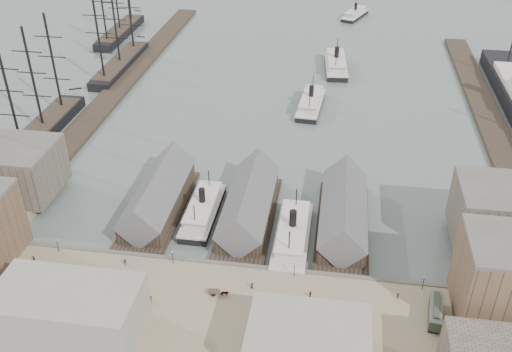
% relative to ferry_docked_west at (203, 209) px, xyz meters
% --- Properties ---
extents(ground, '(900.00, 900.00, 0.00)m').
position_rel_ferry_docked_west_xyz_m(ground, '(13.00, -16.22, -2.26)').
color(ground, '#53605C').
rests_on(ground, ground).
extents(quay, '(180.00, 30.00, 2.00)m').
position_rel_ferry_docked_west_xyz_m(quay, '(13.00, -36.22, -1.26)').
color(quay, '#8B7B5D').
rests_on(quay, ground).
extents(seawall, '(180.00, 1.20, 2.30)m').
position_rel_ferry_docked_west_xyz_m(seawall, '(13.00, -21.42, -1.11)').
color(seawall, '#59544C').
rests_on(seawall, ground).
extents(west_wharf, '(10.00, 220.00, 1.60)m').
position_rel_ferry_docked_west_xyz_m(west_wharf, '(-55.00, 83.78, -1.46)').
color(west_wharf, '#2D231C').
rests_on(west_wharf, ground).
extents(east_wharf, '(10.00, 180.00, 1.60)m').
position_rel_ferry_docked_west_xyz_m(east_wharf, '(91.00, 73.78, -1.46)').
color(east_wharf, '#2D231C').
rests_on(east_wharf, ground).
extents(ferry_shed_west, '(14.00, 42.00, 12.60)m').
position_rel_ferry_docked_west_xyz_m(ferry_shed_west, '(-13.00, 0.66, 2.38)').
color(ferry_shed_west, '#2D231C').
rests_on(ferry_shed_west, ground).
extents(ferry_shed_center, '(14.00, 42.00, 12.60)m').
position_rel_ferry_docked_west_xyz_m(ferry_shed_center, '(13.00, 0.66, 2.38)').
color(ferry_shed_center, '#2D231C').
rests_on(ferry_shed_center, ground).
extents(ferry_shed_east, '(14.00, 42.00, 12.60)m').
position_rel_ferry_docked_west_xyz_m(ferry_shed_east, '(39.00, 0.66, 2.38)').
color(ferry_shed_east, '#2D231C').
rests_on(ferry_shed_east, ground).
extents(warehouse_west_back, '(26.00, 20.00, 14.00)m').
position_rel_ferry_docked_west_xyz_m(warehouse_west_back, '(-57.00, 1.78, 6.74)').
color(warehouse_west_back, '#60564C').
rests_on(warehouse_west_back, west_land).
extents(warehouse_east_back, '(28.00, 20.00, 15.00)m').
position_rel_ferry_docked_west_xyz_m(warehouse_east_back, '(81.00, -1.22, 7.24)').
color(warehouse_east_back, '#60564C').
rests_on(warehouse_east_back, east_land).
extents(street_bldg_center, '(24.00, 16.00, 10.00)m').
position_rel_ferry_docked_west_xyz_m(street_bldg_center, '(33.00, -48.22, 4.74)').
color(street_bldg_center, gray).
rests_on(street_bldg_center, quay).
extents(street_bldg_west, '(30.00, 16.00, 12.00)m').
position_rel_ferry_docked_west_xyz_m(street_bldg_west, '(-17.00, -48.22, 5.74)').
color(street_bldg_west, gray).
rests_on(street_bldg_west, quay).
extents(lamp_post_far_w, '(0.44, 0.44, 3.92)m').
position_rel_ferry_docked_west_xyz_m(lamp_post_far_w, '(-32.00, -23.22, 2.46)').
color(lamp_post_far_w, black).
rests_on(lamp_post_far_w, quay).
extents(lamp_post_near_w, '(0.44, 0.44, 3.92)m').
position_rel_ferry_docked_west_xyz_m(lamp_post_near_w, '(-2.00, -23.22, 2.46)').
color(lamp_post_near_w, black).
rests_on(lamp_post_near_w, quay).
extents(lamp_post_near_e, '(0.44, 0.44, 3.92)m').
position_rel_ferry_docked_west_xyz_m(lamp_post_near_e, '(28.00, -23.22, 2.46)').
color(lamp_post_near_e, black).
rests_on(lamp_post_near_e, quay).
extents(lamp_post_far_e, '(0.44, 0.44, 3.92)m').
position_rel_ferry_docked_west_xyz_m(lamp_post_far_e, '(58.00, -23.22, 2.46)').
color(lamp_post_far_e, black).
rests_on(lamp_post_far_e, quay).
extents(ferry_docked_west, '(8.09, 26.97, 9.63)m').
position_rel_ferry_docked_west_xyz_m(ferry_docked_west, '(0.00, 0.00, 0.00)').
color(ferry_docked_west, black).
rests_on(ferry_docked_west, ground).
extents(ferry_docked_east, '(8.85, 29.51, 10.54)m').
position_rel_ferry_docked_west_xyz_m(ferry_docked_east, '(26.00, -7.74, 0.21)').
color(ferry_docked_east, black).
rests_on(ferry_docked_east, ground).
extents(ferry_open_near, '(10.12, 28.12, 9.87)m').
position_rel_ferry_docked_west_xyz_m(ferry_open_near, '(24.88, 75.46, 0.06)').
color(ferry_open_near, black).
rests_on(ferry_open_near, ground).
extents(ferry_open_mid, '(11.96, 31.35, 10.94)m').
position_rel_ferry_docked_west_xyz_m(ferry_open_mid, '(33.05, 117.69, 0.31)').
color(ferry_open_mid, black).
rests_on(ferry_open_mid, ground).
extents(ferry_open_far, '(15.69, 25.42, 8.72)m').
position_rel_ferry_docked_west_xyz_m(ferry_open_far, '(41.02, 198.08, -0.21)').
color(ferry_open_far, black).
rests_on(ferry_open_far, ground).
extents(sailing_ship_near, '(9.46, 65.18, 38.90)m').
position_rel_ferry_docked_west_xyz_m(sailing_ship_near, '(-67.15, 32.07, 0.60)').
color(sailing_ship_near, black).
rests_on(sailing_ship_near, ground).
extents(sailing_ship_mid, '(9.14, 52.82, 37.58)m').
position_rel_ferry_docked_west_xyz_m(sailing_ship_mid, '(-62.21, 103.38, 0.43)').
color(sailing_ship_mid, black).
rests_on(sailing_ship_mid, ground).
extents(sailing_ship_far, '(9.05, 50.31, 37.23)m').
position_rel_ferry_docked_west_xyz_m(sailing_ship_far, '(-78.58, 147.68, 0.43)').
color(sailing_ship_far, black).
rests_on(sailing_ship_far, ground).
extents(tram, '(3.99, 10.55, 3.66)m').
position_rel_ferry_docked_west_xyz_m(tram, '(59.72, -32.10, 1.62)').
color(tram, black).
rests_on(tram, quay).
extents(horse_cart_left, '(4.74, 2.66, 1.44)m').
position_rel_ferry_docked_west_xyz_m(horse_cart_left, '(-35.82, -33.69, 0.51)').
color(horse_cart_left, black).
rests_on(horse_cart_left, quay).
extents(horse_cart_center, '(4.96, 1.73, 1.65)m').
position_rel_ferry_docked_west_xyz_m(horse_cart_center, '(12.13, -32.49, 0.57)').
color(horse_cart_center, black).
rests_on(horse_cart_center, quay).
extents(horse_cart_right, '(4.78, 2.42, 1.58)m').
position_rel_ferry_docked_west_xyz_m(horse_cart_right, '(32.14, -40.32, 0.55)').
color(horse_cart_right, black).
rests_on(horse_cart_right, quay).
extents(pedestrian_0, '(0.73, 0.67, 1.63)m').
position_rel_ferry_docked_west_xyz_m(pedestrian_0, '(-36.41, -27.65, 0.56)').
color(pedestrian_0, black).
rests_on(pedestrian_0, quay).
extents(pedestrian_1, '(0.92, 0.74, 1.82)m').
position_rel_ferry_docked_west_xyz_m(pedestrian_1, '(-24.42, -35.37, 0.65)').
color(pedestrian_1, black).
rests_on(pedestrian_1, quay).
extents(pedestrian_2, '(1.22, 1.20, 1.68)m').
position_rel_ferry_docked_west_xyz_m(pedestrian_2, '(-13.53, -25.49, 0.58)').
color(pedestrian_2, black).
rests_on(pedestrian_2, quay).
extents(pedestrian_3, '(0.96, 1.03, 1.71)m').
position_rel_ferry_docked_west_xyz_m(pedestrian_3, '(-3.45, -36.76, 0.60)').
color(pedestrian_3, black).
rests_on(pedestrian_3, quay).
extents(pedestrian_4, '(0.57, 0.82, 1.60)m').
position_rel_ferry_docked_west_xyz_m(pedestrian_4, '(18.62, -28.85, 0.55)').
color(pedestrian_4, black).
rests_on(pedestrian_4, quay).
extents(pedestrian_5, '(0.47, 0.61, 1.56)m').
position_rel_ferry_docked_west_xyz_m(pedestrian_5, '(27.72, -35.56, 0.53)').
color(pedestrian_5, black).
rests_on(pedestrian_5, quay).
extents(pedestrian_6, '(1.02, 1.00, 1.66)m').
position_rel_ferry_docked_west_xyz_m(pedestrian_6, '(32.33, -29.70, 0.58)').
color(pedestrian_6, black).
rests_on(pedestrian_6, quay).
extents(pedestrian_7, '(1.28, 1.08, 1.71)m').
position_rel_ferry_docked_west_xyz_m(pedestrian_7, '(45.00, -42.29, 0.60)').
color(pedestrian_7, black).
rests_on(pedestrian_7, quay).
extents(pedestrian_8, '(0.57, 1.01, 1.62)m').
position_rel_ferry_docked_west_xyz_m(pedestrian_8, '(52.15, -27.07, 0.55)').
color(pedestrian_8, black).
rests_on(pedestrian_8, quay).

